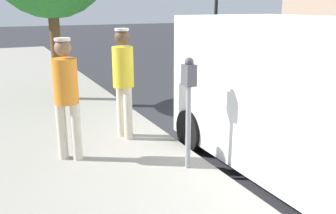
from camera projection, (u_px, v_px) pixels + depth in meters
ground_plane at (230, 141)px, 6.48m from camera, size 80.00×80.00×0.00m
sidewalk_slab at (16, 175)px, 5.00m from camera, size 5.00×32.00×0.15m
parking_meter_near at (189, 95)px, 4.80m from camera, size 0.14×0.18×1.52m
pedestrian_in_yellow at (123, 76)px, 5.96m from camera, size 0.34×0.35×1.81m
pedestrian_in_orange at (66, 92)px, 5.10m from camera, size 0.34×0.34×1.74m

